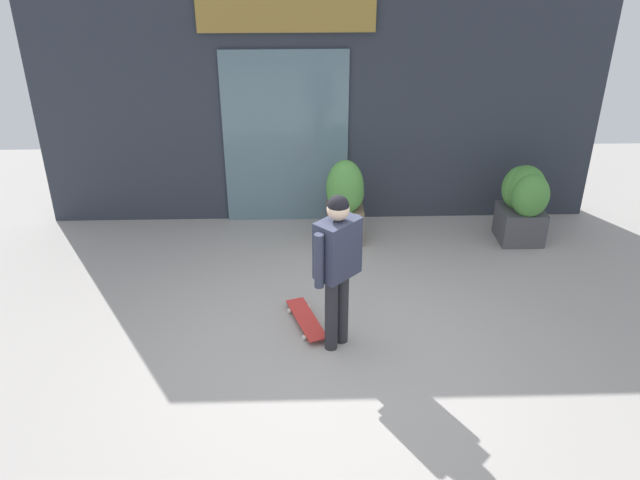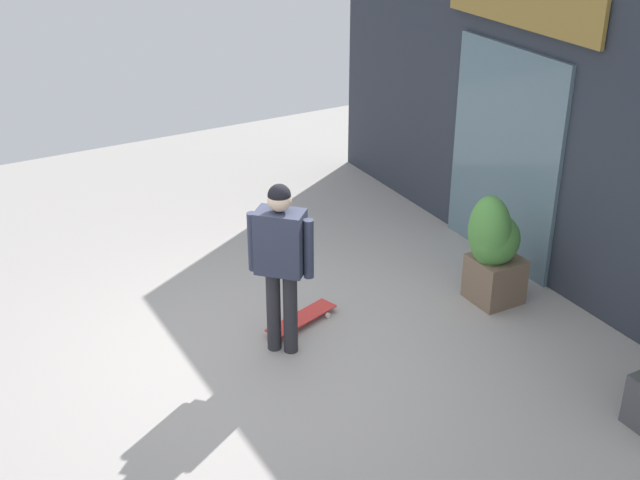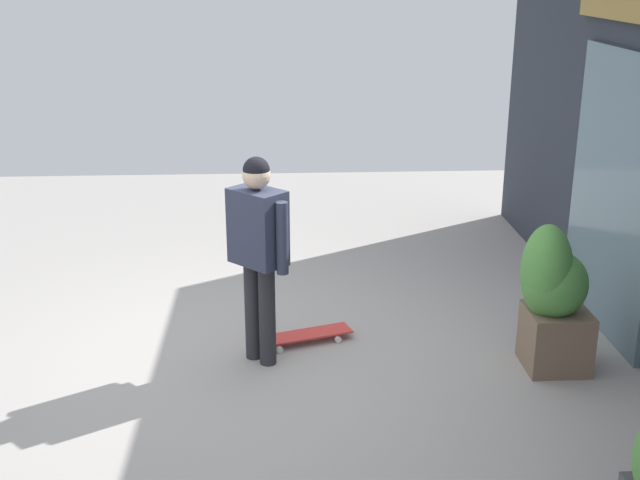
{
  "view_description": "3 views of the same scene",
  "coord_description": "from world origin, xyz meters",
  "px_view_note": "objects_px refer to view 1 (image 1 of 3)",
  "views": [
    {
      "loc": [
        -0.25,
        -5.26,
        4.04
      ],
      "look_at": [
        -0.08,
        0.57,
        0.95
      ],
      "focal_mm": 36.47,
      "sensor_mm": 36.0,
      "label": 1
    },
    {
      "loc": [
        6.01,
        -2.81,
        4.44
      ],
      "look_at": [
        -0.08,
        0.57,
        0.95
      ],
      "focal_mm": 47.75,
      "sensor_mm": 36.0,
      "label": 2
    },
    {
      "loc": [
        5.89,
        0.25,
        2.99
      ],
      "look_at": [
        -0.08,
        0.57,
        0.95
      ],
      "focal_mm": 45.51,
      "sensor_mm": 36.0,
      "label": 3
    }
  ],
  "objects_px": {
    "skateboard": "(306,319)",
    "planter_box_right": "(524,199)",
    "skateboarder": "(337,258)",
    "planter_box_left": "(346,200)"
  },
  "relations": [
    {
      "from": "skateboarder",
      "to": "planter_box_right",
      "type": "xyz_separation_m",
      "value": [
        2.54,
        2.21,
        -0.42
      ]
    },
    {
      "from": "planter_box_left",
      "to": "planter_box_right",
      "type": "xyz_separation_m",
      "value": [
        2.31,
        -0.02,
        -0.01
      ]
    },
    {
      "from": "skateboard",
      "to": "planter_box_right",
      "type": "height_order",
      "value": "planter_box_right"
    },
    {
      "from": "skateboarder",
      "to": "planter_box_left",
      "type": "xyz_separation_m",
      "value": [
        0.23,
        2.23,
        -0.41
      ]
    },
    {
      "from": "skateboarder",
      "to": "skateboard",
      "type": "bearing_deg",
      "value": -4.92
    },
    {
      "from": "skateboard",
      "to": "planter_box_left",
      "type": "distance_m",
      "value": 2.02
    },
    {
      "from": "skateboarder",
      "to": "planter_box_right",
      "type": "relative_size",
      "value": 1.62
    },
    {
      "from": "skateboard",
      "to": "planter_box_left",
      "type": "xyz_separation_m",
      "value": [
        0.53,
        1.87,
        0.53
      ]
    },
    {
      "from": "planter_box_left",
      "to": "planter_box_right",
      "type": "relative_size",
      "value": 1.13
    },
    {
      "from": "skateboard",
      "to": "planter_box_right",
      "type": "bearing_deg",
      "value": -75.04
    }
  ]
}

